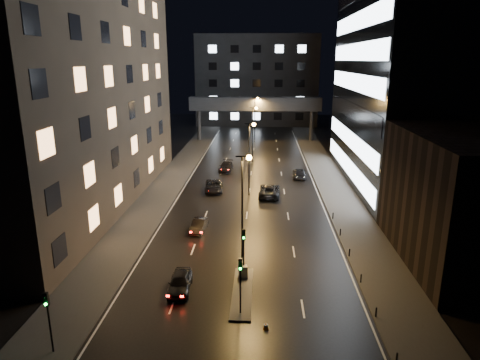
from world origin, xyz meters
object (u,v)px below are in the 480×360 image
Objects in this scene: car_away_d at (226,167)px; car_toward_a at (269,190)px; car_away_c at (214,186)px; utility_cabinet at (243,272)px; car_away_b at (199,225)px; car_toward_b at (299,173)px; car_away_a at (180,282)px.

car_toward_a is at bearing -58.50° from car_away_d.
car_away_c is 25.93m from utility_cabinet.
car_toward_a is (7.16, -13.51, 0.09)m from car_away_d.
car_toward_b reaches higher than car_away_b.
car_toward_a reaches higher than car_away_d.
car_away_b is 11.77m from utility_cabinet.
car_away_c reaches higher than car_toward_b.
car_away_a is 0.80× the size of car_away_c.
car_away_b is 3.65× the size of utility_cabinet.
car_toward_b reaches higher than utility_cabinet.
car_away_b is 0.79× the size of car_toward_b.
car_toward_b is at bearing -13.40° from car_away_d.
car_away_b reaches higher than utility_cabinet.
car_away_d reaches higher than utility_cabinet.
car_toward_a is (7.64, 25.66, 0.08)m from car_away_a.
car_away_a reaches higher than car_away_b.
car_toward_a reaches higher than car_away_a.
car_away_b is at bearing 63.56° from car_toward_b.
utility_cabinet is at bearing 80.24° from car_toward_b.
car_away_a is 27.51m from car_away_c.
car_away_c is 0.92× the size of car_toward_a.
car_toward_b is (12.56, 35.48, -0.01)m from car_away_a.
car_away_b is (-0.30, 12.62, -0.08)m from car_away_a.
car_away_c is at bearing 90.18° from utility_cabinet.
utility_cabinet is (-2.58, -23.53, -0.13)m from car_toward_a.
car_away_d reaches higher than car_away_b.
car_away_c is at bearing -9.71° from car_toward_a.
car_away_d is 15.28m from car_toward_a.
utility_cabinet is (4.57, -37.04, -0.04)m from car_away_d.
car_away_c is (0.01, 14.89, 0.10)m from car_away_b.
utility_cabinet is at bearing -57.74° from car_away_b.
car_toward_a is at bearing 66.28° from car_toward_b.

